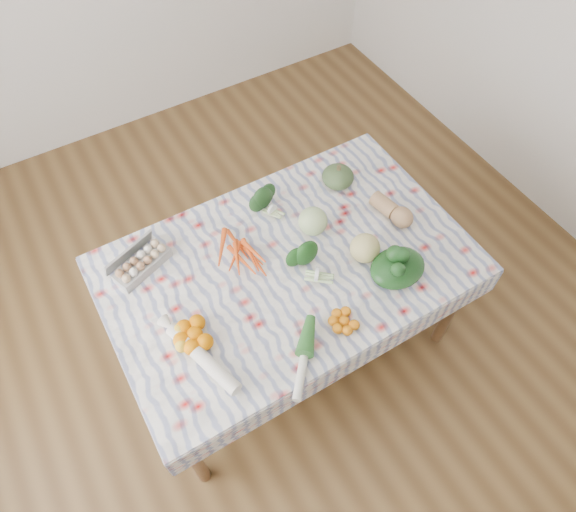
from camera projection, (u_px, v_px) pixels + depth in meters
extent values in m
plane|color=brown|center=(288.00, 337.00, 2.98)|extent=(4.50, 4.50, 0.00)
cube|color=brown|center=(288.00, 267.00, 2.38)|extent=(1.60, 1.00, 0.04)
cylinder|color=brown|center=(194.00, 457.00, 2.25)|extent=(0.06, 0.06, 0.71)
cylinder|color=brown|center=(452.00, 307.00, 2.68)|extent=(0.06, 0.06, 0.71)
cylinder|color=brown|center=(124.00, 307.00, 2.69)|extent=(0.06, 0.06, 0.71)
cylinder|color=brown|center=(356.00, 198.00, 3.12)|extent=(0.06, 0.06, 0.71)
cube|color=silver|center=(288.00, 264.00, 2.36)|extent=(1.66, 1.06, 0.01)
cube|color=#989793|center=(142.00, 264.00, 2.31)|extent=(0.29, 0.20, 0.07)
cube|color=#F35518|center=(241.00, 256.00, 2.35)|extent=(0.28, 0.27, 0.04)
ellipsoid|color=#1A3E17|center=(265.00, 201.00, 2.49)|extent=(0.18, 0.16, 0.13)
ellipsoid|color=#405930|center=(338.00, 177.00, 2.59)|extent=(0.18, 0.18, 0.11)
sphere|color=#ADCC84|center=(313.00, 221.00, 2.41)|extent=(0.15, 0.15, 0.14)
ellipsoid|color=tan|center=(393.00, 209.00, 2.47)|extent=(0.15, 0.24, 0.10)
cube|color=orange|center=(195.00, 334.00, 2.10)|extent=(0.24, 0.24, 0.07)
ellipsoid|color=#174916|center=(305.00, 270.00, 2.26)|extent=(0.23, 0.23, 0.12)
cube|color=orange|center=(344.00, 320.00, 2.16)|extent=(0.17, 0.17, 0.05)
sphere|color=tan|center=(365.00, 248.00, 2.32)|extent=(0.14, 0.14, 0.14)
ellipsoid|color=black|center=(397.00, 268.00, 2.27)|extent=(0.28, 0.23, 0.11)
cylinder|color=white|center=(203.00, 358.00, 2.05)|extent=(0.17, 0.41, 0.06)
cylinder|color=silver|center=(304.00, 359.00, 2.06)|extent=(0.26, 0.29, 0.04)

